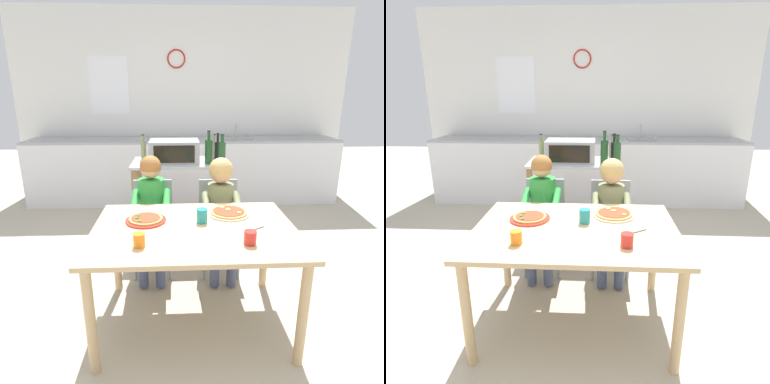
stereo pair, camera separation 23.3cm
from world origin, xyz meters
TOP-DOWN VIEW (x-y plane):
  - ground_plane at (0.00, 1.21)m, footprint 12.13×12.13m
  - back_wall_tiled at (-0.00, 3.09)m, footprint 4.88×0.14m
  - kitchen_counter at (0.00, 2.68)m, footprint 4.40×0.60m
  - kitchen_island_cart at (-0.09, 1.32)m, footprint 0.94×0.54m
  - toaster_oven at (-0.13, 1.30)m, footprint 0.49×0.35m
  - bottle_tall_green_wine at (0.33, 1.11)m, footprint 0.07×0.07m
  - bottle_brown_beer at (0.29, 1.44)m, footprint 0.06×0.06m
  - bottle_clear_vinegar at (0.31, 1.27)m, footprint 0.06×0.06m
  - bottle_slim_sauce at (-0.45, 1.43)m, footprint 0.05×0.05m
  - bottle_dark_olive_oil at (0.21, 1.19)m, footprint 0.07×0.07m
  - dining_table at (0.00, 0.00)m, footprint 1.32×0.94m
  - dining_chair_left at (-0.32, 0.75)m, footprint 0.36×0.36m
  - dining_chair_right at (0.26, 0.73)m, footprint 0.36×0.36m
  - child_in_green_shirt at (-0.32, 0.63)m, footprint 0.32×0.42m
  - child_in_olive_shirt at (0.26, 0.61)m, footprint 0.32×0.42m
  - pizza_plate_red_rimmed at (-0.33, 0.13)m, footprint 0.28×0.28m
  - pizza_plate_cream at (0.26, 0.23)m, footprint 0.30×0.30m
  - drinking_cup_orange at (-0.33, -0.25)m, footprint 0.07×0.07m
  - drinking_cup_red at (0.31, -0.25)m, footprint 0.07×0.07m
  - drinking_cup_teal at (0.06, 0.09)m, footprint 0.07×0.07m
  - serving_spoon at (0.39, -0.05)m, footprint 0.13×0.08m

SIDE VIEW (x-z plane):
  - ground_plane at x=0.00m, z-range 0.00..0.00m
  - kitchen_counter at x=0.00m, z-range -0.10..1.02m
  - dining_chair_left at x=-0.32m, z-range 0.07..0.89m
  - dining_chair_right at x=0.26m, z-range 0.07..0.89m
  - kitchen_island_cart at x=-0.09m, z-range 0.14..1.03m
  - dining_table at x=0.00m, z-range 0.27..0.99m
  - child_in_green_shirt at x=-0.32m, z-range 0.14..1.19m
  - child_in_olive_shirt at x=0.26m, z-range 0.16..1.19m
  - serving_spoon at x=0.39m, z-range 0.72..0.73m
  - pizza_plate_red_rimmed at x=-0.33m, z-range 0.72..0.75m
  - pizza_plate_cream at x=0.26m, z-range 0.72..0.75m
  - drinking_cup_orange at x=-0.33m, z-range 0.72..0.80m
  - drinking_cup_red at x=0.31m, z-range 0.72..0.80m
  - drinking_cup_teal at x=0.06m, z-range 0.72..0.82m
  - bottle_brown_beer at x=0.29m, z-range 0.85..1.12m
  - bottle_slim_sauce at x=-0.45m, z-range 0.86..1.12m
  - toaster_oven at x=-0.13m, z-range 0.88..1.10m
  - bottle_clear_vinegar at x=0.31m, z-range 0.85..1.14m
  - bottle_tall_green_wine at x=0.33m, z-range 0.86..1.16m
  - bottle_dark_olive_oil at x=0.21m, z-range 0.85..1.18m
  - back_wall_tiled at x=0.00m, z-range 0.00..2.70m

